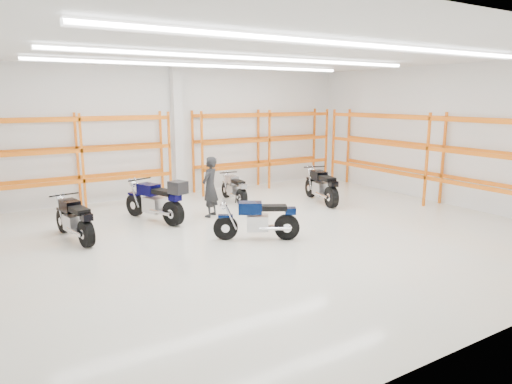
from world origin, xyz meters
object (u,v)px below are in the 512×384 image
motorcycle_back_a (75,221)px  motorcycle_back_d (322,187)px  motorcycle_main (260,220)px  motorcycle_back_c (235,189)px  structural_column (177,132)px  standing_man (210,187)px  motorcycle_back_b (158,201)px

motorcycle_back_a → motorcycle_back_d: size_ratio=0.95×
motorcycle_main → motorcycle_back_c: 4.24m
motorcycle_main → motorcycle_back_d: bearing=31.3°
motorcycle_back_d → structural_column: 5.43m
motorcycle_main → standing_man: standing_man is taller
motorcycle_back_b → structural_column: bearing=59.0°
motorcycle_back_b → motorcycle_back_d: motorcycle_back_b is taller
motorcycle_back_a → standing_man: standing_man is taller
motorcycle_main → motorcycle_back_a: motorcycle_back_a is taller
motorcycle_back_d → structural_column: size_ratio=0.51×
motorcycle_main → motorcycle_back_d: size_ratio=0.84×
motorcycle_main → motorcycle_back_c: bearing=69.9°
motorcycle_back_b → structural_column: structural_column is taller
motorcycle_back_d → standing_man: (-3.94, 0.34, 0.35)m
motorcycle_back_a → motorcycle_back_c: 5.63m
structural_column → motorcycle_main: bearing=-93.1°
motorcycle_back_c → structural_column: (-1.13, 2.10, 1.81)m
motorcycle_back_b → standing_man: 1.57m
motorcycle_back_b → standing_man: (1.54, -0.19, 0.28)m
motorcycle_back_b → structural_column: size_ratio=0.53×
structural_column → motorcycle_back_d: bearing=-46.3°
motorcycle_back_a → motorcycle_back_b: 2.39m
motorcycle_back_d → motorcycle_back_a: bearing=-179.6°
motorcycle_back_a → motorcycle_back_c: motorcycle_back_a is taller
structural_column → standing_man: bearing=-96.5°
motorcycle_back_c → structural_column: structural_column is taller
motorcycle_back_a → structural_column: 5.94m
motorcycle_back_a → motorcycle_back_b: (2.32, 0.58, 0.10)m
standing_man → structural_column: size_ratio=0.39×
motorcycle_back_c → structural_column: 2.99m
motorcycle_main → standing_man: bearing=91.3°
motorcycle_back_a → motorcycle_back_c: bearing=17.3°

